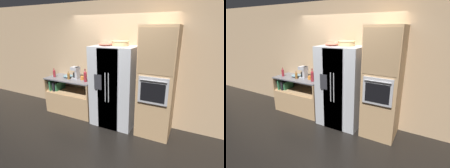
% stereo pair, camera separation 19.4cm
% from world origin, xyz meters
% --- Properties ---
extents(ground_plane, '(20.00, 20.00, 0.00)m').
position_xyz_m(ground_plane, '(0.00, 0.00, 0.00)').
color(ground_plane, black).
extents(wall_back, '(12.00, 0.06, 2.80)m').
position_xyz_m(wall_back, '(0.00, 0.42, 1.40)').
color(wall_back, tan).
rests_on(wall_back, ground_plane).
extents(counter_left, '(1.36, 0.62, 0.95)m').
position_xyz_m(counter_left, '(-1.24, 0.08, 0.35)').
color(counter_left, tan).
rests_on(counter_left, ground_plane).
extents(refrigerator, '(0.99, 0.73, 1.83)m').
position_xyz_m(refrigerator, '(0.03, 0.04, 0.92)').
color(refrigerator, silver).
rests_on(refrigerator, ground_plane).
extents(wall_oven, '(0.69, 0.73, 2.26)m').
position_xyz_m(wall_oven, '(0.98, 0.05, 1.13)').
color(wall_oven, tan).
rests_on(wall_oven, ground_plane).
extents(wicker_basket, '(0.37, 0.37, 0.11)m').
position_xyz_m(wicker_basket, '(0.13, 0.12, 1.89)').
color(wicker_basket, tan).
rests_on(wicker_basket, refrigerator).
extents(fruit_bowl, '(0.31, 0.31, 0.07)m').
position_xyz_m(fruit_bowl, '(-0.19, 0.04, 1.87)').
color(fruit_bowl, '#DB664C').
rests_on(fruit_bowl, refrigerator).
extents(bottle_tall, '(0.07, 0.07, 0.24)m').
position_xyz_m(bottle_tall, '(-1.72, -0.01, 1.05)').
color(bottle_tall, maroon).
rests_on(bottle_tall, counter_left).
extents(bottle_short, '(0.08, 0.08, 0.32)m').
position_xyz_m(bottle_short, '(-0.73, -0.01, 1.09)').
color(bottle_short, maroon).
rests_on(bottle_short, counter_left).
extents(bottle_wide, '(0.07, 0.07, 0.20)m').
position_xyz_m(bottle_wide, '(-1.23, -0.02, 1.04)').
color(bottle_wide, brown).
rests_on(bottle_wide, counter_left).
extents(mug, '(0.13, 0.09, 0.09)m').
position_xyz_m(mug, '(-0.89, 0.09, 0.99)').
color(mug, orange).
rests_on(mug, counter_left).
extents(mixing_bowl, '(0.27, 0.27, 0.07)m').
position_xyz_m(mixing_bowl, '(-1.37, 0.14, 0.98)').
color(mixing_bowl, '#668C99').
rests_on(mixing_bowl, counter_left).
extents(coffee_maker, '(0.19, 0.18, 0.30)m').
position_xyz_m(coffee_maker, '(-1.10, 0.13, 1.11)').
color(coffee_maker, '#B2B2B7').
rests_on(coffee_maker, counter_left).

